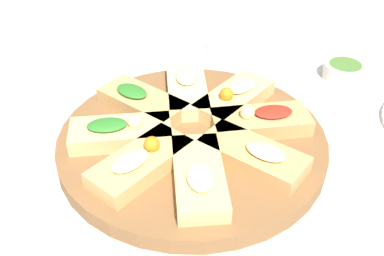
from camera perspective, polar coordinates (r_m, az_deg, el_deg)
The scene contains 12 objects.
ground_plane at distance 0.71m, azimuth -0.00°, elevation -2.48°, with size 3.00×3.00×0.00m, color silver.
serving_board at distance 0.70m, azimuth -0.00°, elevation -1.67°, with size 0.41×0.41×0.03m, color brown.
focaccia_slice_0 at distance 0.64m, azimuth 7.86°, elevation -3.45°, with size 0.15×0.08×0.03m.
focaccia_slice_1 at distance 0.70m, azimuth 8.74°, elevation 0.91°, with size 0.15×0.16×0.04m.
focaccia_slice_2 at distance 0.76m, azimuth 5.24°, elevation 3.91°, with size 0.07×0.15×0.04m.
focaccia_slice_3 at distance 0.77m, azimuth -0.64°, elevation 4.89°, with size 0.15×0.15×0.03m.
focaccia_slice_4 at distance 0.74m, azimuth -6.60°, elevation 3.20°, with size 0.15×0.07×0.03m.
focaccia_slice_5 at distance 0.68m, azimuth -9.07°, elevation -0.52°, with size 0.15×0.16×0.04m.
focaccia_slice_6 at distance 0.62m, azimuth -6.50°, elevation -4.37°, with size 0.07×0.15×0.04m.
focaccia_slice_7 at distance 0.60m, azimuth 0.89°, elevation -6.13°, with size 0.15×0.15×0.03m.
plate_left at distance 1.01m, azimuth 7.35°, elevation 10.58°, with size 0.19×0.19×0.02m.
dipping_bowl at distance 0.93m, azimuth 18.76°, elevation 6.92°, with size 0.08×0.08×0.03m.
Camera 1 is at (0.36, -0.42, 0.45)m, focal length 42.00 mm.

